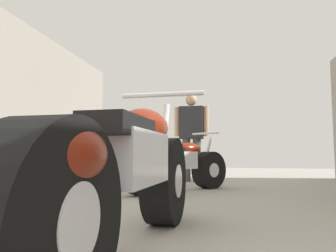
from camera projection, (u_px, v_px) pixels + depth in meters
name	position (u px, v px, depth m)	size (l,w,h in m)	color
ground_plane	(191.00, 202.00, 3.47)	(17.22, 17.22, 0.00)	#A8A399
motorcycle_maroon_cruiser	(129.00, 176.00, 1.66)	(0.64, 2.18, 1.02)	black
motorcycle_black_naked	(177.00, 166.00, 4.46)	(1.33, 1.59, 0.87)	black
mechanic_in_blue	(192.00, 132.00, 6.14)	(0.69, 0.25, 1.72)	#4C4C4C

